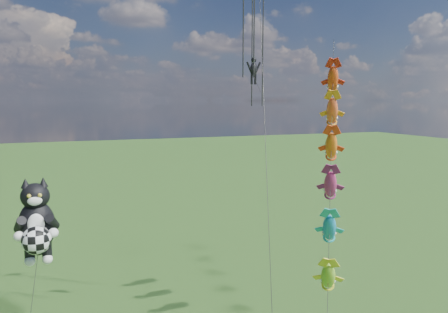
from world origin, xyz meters
name	(u,v)px	position (x,y,z in m)	size (l,w,h in m)	color
cat_kite_rig	(36,224)	(5.47, 6.61, 8.08)	(2.42, 4.08, 10.63)	brown
fish_windsock_rig	(331,165)	(22.45, 3.47, 10.88)	(9.10, 13.25, 19.40)	brown
parafoil_rig	(254,55)	(18.90, 7.18, 17.77)	(7.12, 16.47, 24.95)	brown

